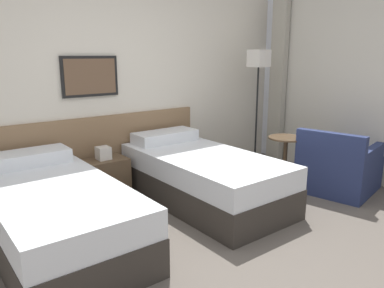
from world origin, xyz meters
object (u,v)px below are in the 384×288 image
bed_near_door (54,214)px  nightstand (105,177)px  armchair (338,170)px  bed_near_window (202,177)px  side_table (285,153)px  floor_lamp (258,71)px

bed_near_door → nightstand: 1.09m
armchair → bed_near_window: bearing=51.9°
nightstand → side_table: (1.88, -0.99, 0.19)m
bed_near_door → floor_lamp: (2.96, 0.50, 1.08)m
bed_near_window → armchair: size_ratio=2.01×
bed_near_door → side_table: bearing=-5.3°
floor_lamp → armchair: (0.10, -1.23, -1.10)m
nightstand → floor_lamp: (2.17, -0.24, 1.12)m
bed_near_window → armchair: 1.63m
bed_near_window → side_table: bed_near_window is taller
nightstand → floor_lamp: size_ratio=0.36×
nightstand → side_table: 2.13m
nightstand → armchair: size_ratio=0.60×
nightstand → side_table: size_ratio=0.95×
nightstand → armchair: bearing=-33.0°
bed_near_door → armchair: 3.14m
bed_near_door → bed_near_window: 1.59m
floor_lamp → nightstand: bearing=173.6°
side_table → armchair: 0.64m
bed_near_door → armchair: bearing=-13.3°
bed_near_door → floor_lamp: bearing=9.6°
floor_lamp → armchair: size_ratio=1.68×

